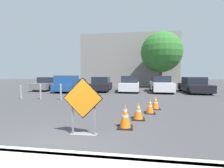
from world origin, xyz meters
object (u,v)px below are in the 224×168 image
parked_car_nearest (48,84)px  parked_car_third (130,84)px  bollard_third (21,92)px  traffic_cone_third (150,106)px  parked_car_fifth (194,85)px  traffic_cone_second (138,111)px  pickup_truck (70,84)px  parked_car_second (101,84)px  parked_car_fourth (161,84)px  bollard_nearest (61,91)px  traffic_cone_fourth (155,103)px  bollard_second (40,91)px  road_closed_sign (83,103)px  traffic_cone_nearest (125,116)px

parked_car_nearest → parked_car_third: parked_car_third is taller
parked_car_third → bollard_third: bearing=40.6°
traffic_cone_third → parked_car_fifth: parked_car_fifth is taller
parked_car_third → traffic_cone_third: bearing=98.6°
traffic_cone_second → pickup_truck: pickup_truck is taller
parked_car_second → parked_car_fourth: parked_car_fourth is taller
traffic_cone_second → bollard_third: bollard_third is taller
pickup_truck → bollard_nearest: (1.55, -5.14, -0.16)m
traffic_cone_third → parked_car_third: bearing=96.5°
parked_car_nearest → parked_car_fourth: 12.06m
parked_car_second → parked_car_fourth: (6.03, -0.38, 0.05)m
traffic_cone_fourth → parked_car_fifth: size_ratio=0.14×
traffic_cone_fourth → bollard_second: bearing=164.8°
parked_car_third → bollard_second: (-5.92, -5.84, -0.16)m
pickup_truck → bollard_second: bearing=88.8°
parked_car_nearest → parked_car_fifth: parked_car_fifth is taller
traffic_cone_third → parked_car_third: (-0.98, 8.67, 0.40)m
traffic_cone_third → bollard_third: 8.82m
traffic_cone_fourth → parked_car_second: bearing=118.2°
parked_car_third → parked_car_fifth: size_ratio=0.93×
bollard_nearest → parked_car_third: bearing=52.6°
road_closed_sign → bollard_third: bearing=138.8°
road_closed_sign → bollard_third: road_closed_sign is taller
traffic_cone_second → parked_car_nearest: 13.78m
pickup_truck → parked_car_second: (3.00, 1.01, -0.05)m
traffic_cone_third → parked_car_nearest: parked_car_nearest is taller
parked_car_second → bollard_second: parked_car_second is taller
traffic_cone_fourth → bollard_third: (-8.71, 1.97, 0.19)m
parked_car_fifth → parked_car_second: bearing=-0.4°
road_closed_sign → bollard_third: size_ratio=1.68×
traffic_cone_fourth → parked_car_fifth: 8.95m
road_closed_sign → parked_car_fifth: size_ratio=0.35×
pickup_truck → bollard_third: bearing=72.9°
parked_car_fourth → parked_car_second: bearing=-1.8°
bollard_second → pickup_truck: bearing=91.0°
traffic_cone_second → traffic_cone_fourth: (0.90, 1.81, -0.00)m
road_closed_sign → bollard_nearest: bearing=121.5°
bollard_nearest → bollard_second: size_ratio=1.03×
road_closed_sign → traffic_cone_nearest: size_ratio=2.13×
traffic_cone_third → pickup_truck: 10.61m
pickup_truck → traffic_cone_nearest: bearing=119.1°
traffic_cone_third → bollard_nearest: 6.14m
traffic_cone_nearest → parked_car_nearest: (-9.04, 10.96, 0.29)m
road_closed_sign → parked_car_nearest: road_closed_sign is taller
parked_car_fifth → bollard_third: bearing=25.7°
pickup_truck → parked_car_third: pickup_truck is taller
traffic_cone_second → parked_car_third: parked_car_third is taller
traffic_cone_nearest → pickup_truck: (-6.02, 9.89, 0.36)m
parked_car_fifth → traffic_cone_fourth: bearing=61.2°
traffic_cone_second → parked_car_fourth: (2.57, 9.55, 0.42)m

